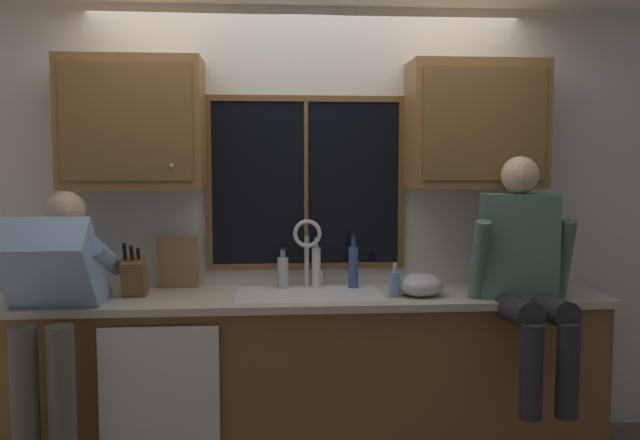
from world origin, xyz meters
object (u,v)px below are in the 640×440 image
(person_sitting_on_counter, at_px, (525,266))
(bottle_tall_clear, at_px, (353,266))
(person_standing, at_px, (52,306))
(bottle_amber_small, at_px, (283,272))
(knife_block, at_px, (134,277))
(soap_dispenser, at_px, (395,284))
(mixing_bowl, at_px, (420,285))
(cutting_board, at_px, (178,263))
(bottle_green_glass, at_px, (316,266))

(person_sitting_on_counter, height_order, bottle_tall_clear, person_sitting_on_counter)
(person_standing, bearing_deg, bottle_amber_small, 21.75)
(knife_block, height_order, bottle_amber_small, knife_block)
(person_standing, bearing_deg, soap_dispenser, 5.70)
(mixing_bowl, bearing_deg, soap_dispenser, -167.81)
(cutting_board, distance_m, bottle_tall_clear, 1.01)
(cutting_board, xyz_separation_m, bottle_amber_small, (0.60, -0.04, -0.05))
(person_sitting_on_counter, bearing_deg, soap_dispenser, 166.46)
(bottle_green_glass, bearing_deg, cutting_board, 178.83)
(person_standing, distance_m, knife_block, 0.46)
(cutting_board, relative_size, bottle_tall_clear, 0.99)
(soap_dispenser, xyz_separation_m, bottle_green_glass, (-0.40, 0.31, 0.05))
(person_sitting_on_counter, distance_m, bottle_amber_small, 1.34)
(knife_block, distance_m, soap_dispenser, 1.41)
(cutting_board, height_order, mixing_bowl, cutting_board)
(soap_dispenser, bearing_deg, bottle_green_glass, 142.15)
(cutting_board, bearing_deg, person_standing, -137.57)
(bottle_amber_small, bearing_deg, person_sitting_on_counter, -19.45)
(person_sitting_on_counter, bearing_deg, knife_block, 172.49)
(person_sitting_on_counter, bearing_deg, bottle_amber_small, 160.55)
(cutting_board, bearing_deg, soap_dispenser, -15.37)
(person_sitting_on_counter, height_order, mixing_bowl, person_sitting_on_counter)
(mixing_bowl, bearing_deg, bottle_green_glass, 152.89)
(bottle_green_glass, relative_size, bottle_tall_clear, 0.97)
(knife_block, xyz_separation_m, bottle_amber_small, (0.81, 0.17, -0.01))
(knife_block, relative_size, cutting_board, 1.04)
(knife_block, relative_size, bottle_tall_clear, 1.04)
(mixing_bowl, xyz_separation_m, bottle_tall_clear, (-0.34, 0.24, 0.07))
(bottle_green_glass, distance_m, bottle_amber_small, 0.20)
(knife_block, bearing_deg, person_standing, -140.00)
(knife_block, relative_size, soap_dispenser, 1.69)
(soap_dispenser, height_order, bottle_amber_small, bottle_amber_small)
(knife_block, relative_size, mixing_bowl, 1.25)
(mixing_bowl, bearing_deg, person_standing, -173.79)
(person_standing, xyz_separation_m, person_sitting_on_counter, (2.41, 0.02, 0.16))
(person_sitting_on_counter, relative_size, cutting_board, 4.08)
(bottle_tall_clear, bearing_deg, knife_block, -172.37)
(bottle_green_glass, bearing_deg, person_standing, -160.09)
(person_sitting_on_counter, distance_m, mixing_bowl, 0.56)
(bottle_amber_small, bearing_deg, knife_block, -168.03)
(person_sitting_on_counter, bearing_deg, mixing_bowl, 159.60)
(mixing_bowl, xyz_separation_m, bottle_green_glass, (-0.55, 0.28, 0.07))
(person_standing, xyz_separation_m, mixing_bowl, (1.90, 0.21, 0.04))
(person_sitting_on_counter, bearing_deg, bottle_tall_clear, 152.86)
(bottle_green_glass, distance_m, bottle_tall_clear, 0.22)
(bottle_tall_clear, bearing_deg, cutting_board, 176.99)
(bottle_tall_clear, bearing_deg, bottle_green_glass, 170.23)
(person_sitting_on_counter, distance_m, soap_dispenser, 0.69)
(mixing_bowl, distance_m, bottle_tall_clear, 0.42)
(cutting_board, bearing_deg, knife_block, -133.94)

